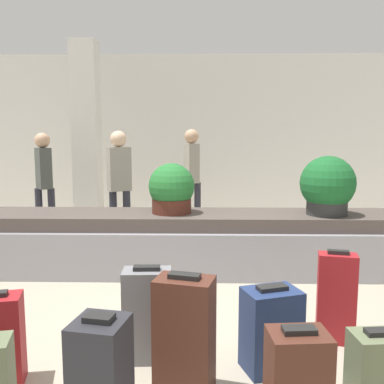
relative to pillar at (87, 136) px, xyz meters
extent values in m
plane|color=#9E937F|center=(1.88, -4.22, -1.60)|extent=(18.00, 18.00, 0.00)
cube|color=silver|center=(1.88, 1.28, 0.00)|extent=(18.00, 0.06, 3.20)
cube|color=gray|center=(1.88, -2.45, -1.33)|extent=(6.29, 0.95, 0.53)
cube|color=#4C423D|center=(1.88, -2.45, -0.99)|extent=(6.04, 0.79, 0.16)
cube|color=silver|center=(0.00, 0.00, 0.00)|extent=(0.43, 0.43, 3.20)
cube|color=black|center=(1.49, -5.47, -0.87)|extent=(0.15, 0.12, 0.03)
cube|color=#472319|center=(1.88, -4.94, -1.23)|extent=(0.40, 0.31, 0.75)
cube|color=black|center=(1.88, -4.94, -0.84)|extent=(0.21, 0.13, 0.03)
cube|color=navy|center=(2.47, -4.65, -1.32)|extent=(0.43, 0.37, 0.57)
cube|color=black|center=(2.47, -4.65, -1.02)|extent=(0.22, 0.15, 0.03)
cube|color=black|center=(2.49, -5.33, -0.99)|extent=(0.18, 0.10, 0.03)
cube|color=#5B6647|center=(3.02, -5.07, -1.37)|extent=(0.34, 0.26, 0.46)
cube|color=black|center=(3.02, -5.07, -1.12)|extent=(0.18, 0.10, 0.03)
cube|color=maroon|center=(3.04, -4.23, -1.25)|extent=(0.31, 0.22, 0.70)
cube|color=black|center=(3.04, -4.23, -0.88)|extent=(0.17, 0.09, 0.03)
cube|color=slate|center=(1.60, -4.53, -1.27)|extent=(0.35, 0.23, 0.67)
cube|color=black|center=(1.60, -4.53, -0.92)|extent=(0.19, 0.08, 0.03)
cylinder|color=#4C2319|center=(1.64, -2.45, -0.82)|extent=(0.46, 0.46, 0.17)
sphere|color=#236B2D|center=(1.64, -2.45, -0.59)|extent=(0.54, 0.54, 0.54)
cylinder|color=#2D2D2D|center=(3.44, -2.52, -0.81)|extent=(0.46, 0.46, 0.19)
sphere|color=#195B28|center=(3.44, -2.52, -0.54)|extent=(0.63, 0.63, 0.63)
cylinder|color=#282833|center=(0.69, -1.27, -1.20)|extent=(0.11, 0.11, 0.80)
cylinder|color=#282833|center=(0.89, -1.27, -1.20)|extent=(0.11, 0.11, 0.80)
cube|color=gray|center=(0.79, -1.27, -0.48)|extent=(0.37, 0.31, 0.64)
sphere|color=beige|center=(0.79, -1.27, -0.04)|extent=(0.23, 0.23, 0.23)
cylinder|color=#282833|center=(1.73, -0.29, -1.19)|extent=(0.11, 0.11, 0.82)
cylinder|color=#282833|center=(1.93, -0.29, -1.19)|extent=(0.11, 0.11, 0.82)
cube|color=gray|center=(1.83, -0.29, -0.46)|extent=(0.27, 0.36, 0.65)
sphere|color=tan|center=(1.83, -0.29, -0.01)|extent=(0.24, 0.24, 0.24)
cylinder|color=#282833|center=(-0.54, -0.91, -1.21)|extent=(0.11, 0.11, 0.79)
cylinder|color=#282833|center=(-0.34, -0.91, -1.21)|extent=(0.11, 0.11, 0.79)
cube|color=#474C47|center=(-0.44, -0.91, -0.50)|extent=(0.33, 0.37, 0.63)
sphere|color=tan|center=(-0.44, -0.91, -0.07)|extent=(0.23, 0.23, 0.23)
camera|label=1|loc=(1.98, -7.43, 0.01)|focal=40.00mm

